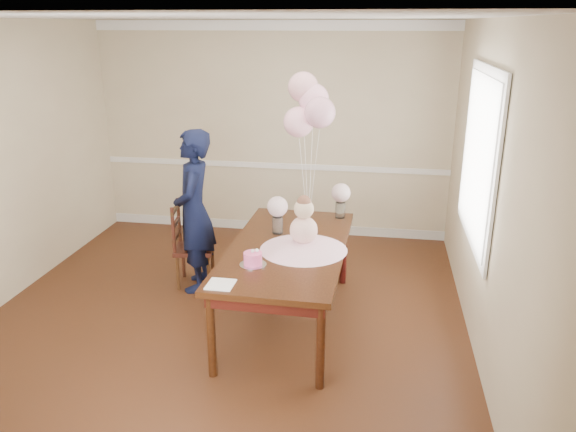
{
  "coord_description": "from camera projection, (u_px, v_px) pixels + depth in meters",
  "views": [
    {
      "loc": [
        1.37,
        -4.49,
        2.66
      ],
      "look_at": [
        0.6,
        0.11,
        1.05
      ],
      "focal_mm": 35.0,
      "sensor_mm": 36.0,
      "label": 1
    }
  ],
  "objects": [
    {
      "name": "chair_slat_low",
      "position": [
        177.0,
        235.0,
        5.88
      ],
      "size": [
        0.09,
        0.36,
        0.04
      ],
      "primitive_type": "cube",
      "rotation": [
        0.0,
        0.0,
        0.17
      ],
      "color": "black",
      "rests_on": "dining_chair_seat"
    },
    {
      "name": "floor",
      "position": [
        223.0,
        322.0,
        5.27
      ],
      "size": [
        4.5,
        5.0,
        0.0
      ],
      "primitive_type": "cube",
      "color": "#33190C",
      "rests_on": "ground"
    },
    {
      "name": "wall_front",
      "position": [
        58.0,
        333.0,
        2.49
      ],
      "size": [
        4.5,
        0.02,
        2.7
      ],
      "primitive_type": "cube",
      "color": "tan",
      "rests_on": "floor"
    },
    {
      "name": "table_apron",
      "position": [
        288.0,
        257.0,
        5.05
      ],
      "size": [
        0.96,
        1.96,
        0.1
      ],
      "primitive_type": "cube",
      "rotation": [
        0.0,
        0.0,
        -0.02
      ],
      "color": "black",
      "rests_on": "table_leg_fl"
    },
    {
      "name": "chair_rail_trim",
      "position": [
        272.0,
        166.0,
        7.29
      ],
      "size": [
        4.5,
        0.02,
        0.07
      ],
      "primitive_type": "cube",
      "color": "silver",
      "rests_on": "wall_back"
    },
    {
      "name": "dining_table_top",
      "position": [
        288.0,
        249.0,
        5.03
      ],
      "size": [
        1.06,
        2.06,
        0.05
      ],
      "primitive_type": "cube",
      "rotation": [
        0.0,
        0.0,
        -0.02
      ],
      "color": "black",
      "rests_on": "table_leg_fl"
    },
    {
      "name": "chair_leg_fl",
      "position": [
        178.0,
        273.0,
        5.84
      ],
      "size": [
        0.04,
        0.04,
        0.38
      ],
      "primitive_type": "cylinder",
      "rotation": [
        0.0,
        0.0,
        0.17
      ],
      "color": "#3D2210",
      "rests_on": "floor"
    },
    {
      "name": "woman",
      "position": [
        194.0,
        211.0,
        5.71
      ],
      "size": [
        0.51,
        0.67,
        1.68
      ],
      "primitive_type": "imported",
      "rotation": [
        0.0,
        0.0,
        -1.4
      ],
      "color": "black",
      "rests_on": "floor"
    },
    {
      "name": "window_blinds",
      "position": [
        477.0,
        157.0,
        4.88
      ],
      "size": [
        0.01,
        1.5,
        1.4
      ],
      "primitive_type": "cube",
      "color": "silver",
      "rests_on": "wall_right"
    },
    {
      "name": "balloon_d",
      "position": [
        303.0,
        87.0,
        5.22
      ],
      "size": [
        0.29,
        0.29,
        0.29
      ],
      "primitive_type": "sphere",
      "color": "#E5A2B0",
      "rests_on": "balloon_ribbon_d"
    },
    {
      "name": "ceiling",
      "position": [
        210.0,
        17.0,
        4.38
      ],
      "size": [
        4.5,
        5.0,
        0.02
      ],
      "primitive_type": "cube",
      "color": "silver",
      "rests_on": "wall_back"
    },
    {
      "name": "rose_vase_far",
      "position": [
        340.0,
        210.0,
        5.73
      ],
      "size": [
        0.1,
        0.1,
        0.16
      ],
      "primitive_type": "cylinder",
      "rotation": [
        0.0,
        0.0,
        -0.02
      ],
      "color": "silver",
      "rests_on": "dining_table_top"
    },
    {
      "name": "chair_back_post_r",
      "position": [
        179.0,
        220.0,
        5.99
      ],
      "size": [
        0.04,
        0.04,
        0.5
      ],
      "primitive_type": "cylinder",
      "rotation": [
        0.0,
        0.0,
        0.17
      ],
      "color": "#3D1C10",
      "rests_on": "dining_chair_seat"
    },
    {
      "name": "rose_vase_near",
      "position": [
        278.0,
        225.0,
        5.31
      ],
      "size": [
        0.1,
        0.1,
        0.16
      ],
      "primitive_type": "cylinder",
      "rotation": [
        0.0,
        0.0,
        -0.02
      ],
      "color": "silver",
      "rests_on": "dining_table_top"
    },
    {
      "name": "chair_slat_mid",
      "position": [
        176.0,
        222.0,
        5.83
      ],
      "size": [
        0.09,
        0.36,
        0.04
      ],
      "primitive_type": "cube",
      "rotation": [
        0.0,
        0.0,
        0.17
      ],
      "color": "#37150F",
      "rests_on": "dining_chair_seat"
    },
    {
      "name": "wall_right",
      "position": [
        489.0,
        196.0,
        4.47
      ],
      "size": [
        0.02,
        5.0,
        2.7
      ],
      "primitive_type": "cube",
      "color": "tan",
      "rests_on": "floor"
    },
    {
      "name": "chair_leg_bl",
      "position": [
        183.0,
        261.0,
        6.14
      ],
      "size": [
        0.04,
        0.04,
        0.38
      ],
      "primitive_type": "cylinder",
      "rotation": [
        0.0,
        0.0,
        0.17
      ],
      "color": "#36170E",
      "rests_on": "floor"
    },
    {
      "name": "chair_back_post_l",
      "position": [
        173.0,
        231.0,
        5.69
      ],
      "size": [
        0.04,
        0.04,
        0.5
      ],
      "primitive_type": "cylinder",
      "rotation": [
        0.0,
        0.0,
        0.17
      ],
      "color": "#39170F",
      "rests_on": "dining_chair_seat"
    },
    {
      "name": "table_leg_bl",
      "position": [
        265.0,
        246.0,
        6.1
      ],
      "size": [
        0.07,
        0.07,
        0.71
      ],
      "primitive_type": "cylinder",
      "rotation": [
        0.0,
        0.0,
        -0.02
      ],
      "color": "black",
      "rests_on": "floor"
    },
    {
      "name": "baby_torso",
      "position": [
        304.0,
        230.0,
        4.89
      ],
      "size": [
        0.24,
        0.24,
        0.24
      ],
      "primitive_type": "sphere",
      "color": "pink",
      "rests_on": "baby_skirt"
    },
    {
      "name": "napkin",
      "position": [
        221.0,
        284.0,
        4.28
      ],
      "size": [
        0.21,
        0.21,
        0.01
      ],
      "primitive_type": "cube",
      "rotation": [
        0.0,
        0.0,
        -0.02
      ],
      "color": "white",
      "rests_on": "dining_table_top"
    },
    {
      "name": "table_leg_br",
      "position": [
        343.0,
        252.0,
        5.95
      ],
      "size": [
        0.07,
        0.07,
        0.71
      ],
      "primitive_type": "cylinder",
      "rotation": [
        0.0,
        0.0,
        -0.02
      ],
      "color": "black",
      "rests_on": "floor"
    },
    {
      "name": "cake_flower_a",
      "position": [
        253.0,
        251.0,
        4.59
      ],
      "size": [
        0.03,
        0.03,
        0.03
      ],
      "primitive_type": "sphere",
      "color": "silver",
      "rests_on": "birthday_cake"
    },
    {
      "name": "roses_far",
      "position": [
        341.0,
        193.0,
        5.67
      ],
      "size": [
        0.19,
        0.19,
        0.19
      ],
      "primitive_type": "sphere",
      "color": "beige",
      "rests_on": "rose_vase_far"
    },
    {
      "name": "baby_skirt",
      "position": [
        304.0,
        244.0,
        4.93
      ],
      "size": [
        0.79,
        0.79,
        0.1
      ],
      "primitive_type": "cone",
      "rotation": [
        0.0,
        0.0,
        -0.02
      ],
      "color": "#ECAEC6",
      "rests_on": "dining_table_top"
    },
    {
      "name": "chair_leg_fr",
      "position": [
        209.0,
        273.0,
        5.84
      ],
      "size": [
        0.04,
        0.04,
        0.38
      ],
      "primitive_type": "cylinder",
      "rotation": [
        0.0,
        0.0,
        0.17
      ],
      "color": "#341C0E",
      "rests_on": "floor"
    },
    {
      "name": "baseboard_trim",
      "position": [
        273.0,
        226.0,
        7.57
      ],
      "size": [
        4.5,
        0.02,
        0.12
      ],
      "primitive_type": "cube",
      "color": "silver",
      "rests_on": "floor"
    },
    {
      "name": "chair_slat_top",
      "position": [
        175.0,
        209.0,
        5.78
      ],
      "size": [
        0.09,
        0.36,
        0.04
      ],
      "primitive_type": "cube",
      "rotation": [
        0.0,
        0.0,
        0.17
      ],
      "color": "#3A210F",
      "rests_on": "dining_chair_seat"
    },
    {
      "name": "window_frame",
      "position": [
        479.0,
        157.0,
        4.88
      ],
      "size": [
        0.02,
        1.66,
        1.56
      ],
      "primitive_type": "cube",
      "color": "white",
      "rests_on": "wall_right"
    },
    {
      "name": "cake_flower_b",
      "position": [
        257.0,
        250.0,
        4.6
      ],
      "size": [
        0.03,
        0.03,
        0.03
      ],
      "primitive_type": "sphere",
      "color": "white",
      "rests_on": "birthday_cake"
    },
    {
      "name": "balloon_ribbon_c",
      "position": [
        311.0,
        171.0,
        5.39
      ],
      "size": [
        0.02,
        0.1,
        1.06
      ],
      "primitive_type": "cylinder",
      "rotation": [
        -0.09,
        0.02,
        -0.02
      ],
      "color": "white",
      "rests_on": "balloon_weight"
    },
    {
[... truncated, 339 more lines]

